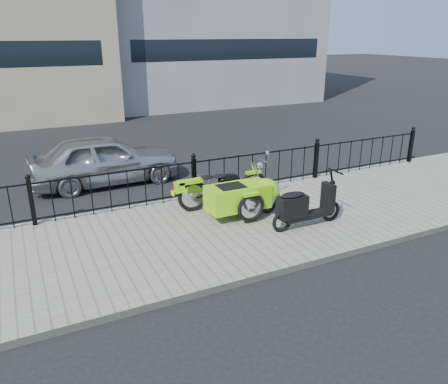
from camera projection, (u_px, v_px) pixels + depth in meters
name	position (u px, v px, depth m)	size (l,w,h in m)	color
ground	(218.00, 222.00, 9.25)	(120.00, 120.00, 0.00)	black
sidewalk	(229.00, 229.00, 8.81)	(30.00, 3.80, 0.12)	gray
curb	(192.00, 198.00, 10.45)	(30.00, 0.10, 0.12)	gray
iron_fence	(194.00, 179.00, 10.15)	(14.11, 0.11, 1.08)	black
motorcycle_sidecar	(242.00, 193.00, 9.23)	(2.28, 1.48, 0.98)	black
scooter	(303.00, 207.00, 8.60)	(1.63, 0.48, 1.10)	black
spare_tire	(270.00, 199.00, 9.34)	(0.62, 0.62, 0.09)	black
sedan_car	(105.00, 160.00, 11.45)	(1.55, 3.86, 1.32)	#ABACB2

